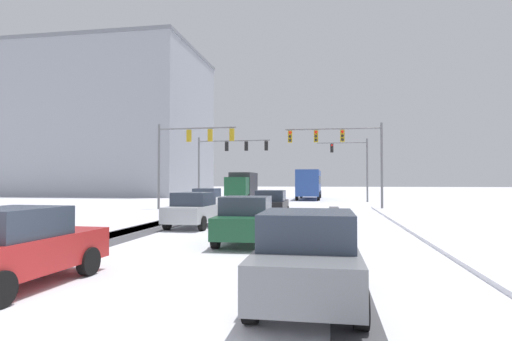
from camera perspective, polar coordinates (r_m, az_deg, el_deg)
name	(u,v)px	position (r m, az deg, el deg)	size (l,w,h in m)	color
ground_plane	(23,327)	(7.46, -29.06, -18.04)	(300.00, 300.00, 0.00)	white
wheel_track_left_lane	(176,224)	(21.43, -10.77, -7.15)	(0.91, 31.64, 0.01)	#4C4C51
wheel_track_right_lane	(157,224)	(21.80, -13.28, -7.04)	(1.06, 31.64, 0.01)	#4C4C51
wheel_track_center	(155,224)	(21.84, -13.51, -7.03)	(1.14, 31.64, 0.01)	#4C4C51
wheel_track_oncoming	(338,227)	(20.08, 11.02, -7.54)	(0.77, 31.64, 0.01)	#4C4C51
sidewalk_kerb_right	(459,232)	(19.37, 25.87, -7.48)	(4.00, 31.64, 0.12)	white
traffic_signal_near_right	(342,145)	(32.37, 11.59, 3.35)	(7.27, 0.51, 6.50)	slate
traffic_signal_far_right	(353,159)	(44.40, 13.09, 1.49)	(5.19, 0.48, 6.50)	slate
traffic_signal_near_left	(189,146)	(32.06, -9.05, 3.33)	(6.21, 0.57, 6.50)	slate
traffic_signal_far_left	(227,154)	(41.56, -3.95, 2.28)	(7.31, 0.50, 6.50)	slate
car_white_lead	(207,200)	(30.12, -6.62, -3.95)	(1.87, 4.12, 1.62)	silver
car_black_second	(271,204)	(24.09, 2.04, -4.60)	(1.89, 4.13, 1.62)	black
car_silver_third	(194,210)	(19.79, -8.37, -5.28)	(1.92, 4.15, 1.62)	#B7BABF
car_dark_green_fourth	(247,220)	(14.58, -1.27, -6.69)	(1.94, 4.16, 1.62)	#194C2D
car_grey_fifth	(308,256)	(7.66, 7.08, -11.47)	(1.86, 4.11, 1.62)	slate
car_red_sixth	(14,247)	(9.89, -29.97, -9.01)	(1.95, 4.16, 1.62)	red
bus_oncoming	(309,182)	(50.26, 7.24, -1.59)	(2.68, 11.00, 3.38)	#284793
box_truck_delivery	(242,186)	(43.72, -1.88, -2.10)	(2.42, 7.44, 3.02)	#194C2D
office_building_far_left_block	(111,124)	(69.41, -19.04, 5.96)	(27.52, 20.84, 21.92)	#9399A3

